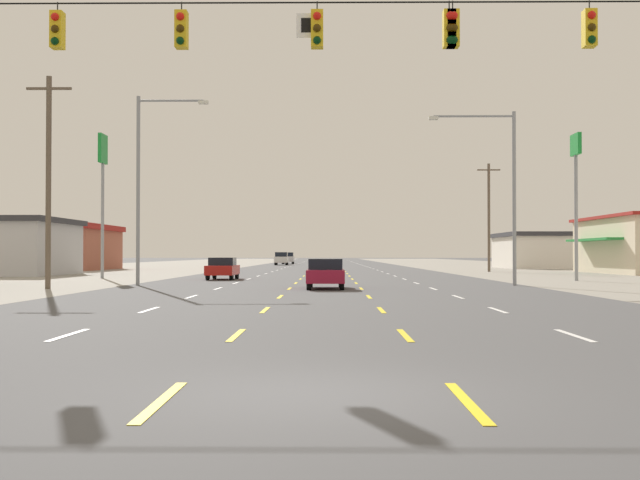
% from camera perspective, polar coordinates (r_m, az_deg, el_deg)
% --- Properties ---
extents(ground_plane, '(572.00, 572.00, 0.00)m').
position_cam_1_polar(ground_plane, '(75.73, 0.50, -2.28)').
color(ground_plane, '#4C4C4F').
extents(lot_apron_left, '(28.00, 440.00, 0.01)m').
position_cam_1_polar(lot_apron_left, '(79.73, -17.59, -2.17)').
color(lot_apron_left, gray).
rests_on(lot_apron_left, ground).
extents(lot_apron_right, '(28.00, 440.00, 0.01)m').
position_cam_1_polar(lot_apron_right, '(79.62, 18.63, -2.17)').
color(lot_apron_right, gray).
rests_on(lot_apron_right, ground).
extents(lane_markings, '(10.64, 227.60, 0.01)m').
position_cam_1_polar(lane_markings, '(114.23, 0.55, -1.85)').
color(lane_markings, white).
rests_on(lane_markings, ground).
extents(signal_span_wire, '(27.04, 0.53, 8.77)m').
position_cam_1_polar(signal_span_wire, '(20.21, 0.57, 9.65)').
color(signal_span_wire, brown).
rests_on(signal_span_wire, ground).
extents(sedan_center_turn_nearest, '(1.80, 4.50, 1.46)m').
position_cam_1_polar(sedan_center_turn_nearest, '(39.27, 0.39, -2.37)').
color(sedan_center_turn_nearest, maroon).
rests_on(sedan_center_turn_nearest, ground).
extents(sedan_far_left_near, '(1.80, 4.50, 1.46)m').
position_cam_1_polar(sedan_far_left_near, '(53.99, -6.91, -1.99)').
color(sedan_far_left_near, red).
rests_on(sedan_far_left_near, ground).
extents(suv_far_left_mid, '(1.98, 4.90, 1.98)m').
position_cam_1_polar(suv_far_left_mid, '(124.42, -2.75, -1.31)').
color(suv_far_left_mid, white).
rests_on(suv_far_left_mid, ground).
extents(suv_far_left_midfar, '(1.98, 4.90, 1.98)m').
position_cam_1_polar(suv_far_left_midfar, '(138.11, -2.28, -1.28)').
color(suv_far_left_midfar, silver).
rests_on(suv_far_left_midfar, ground).
extents(storefront_left_row_1, '(10.29, 11.70, 4.59)m').
position_cam_1_polar(storefront_left_row_1, '(70.22, -21.54, -0.42)').
color(storefront_left_row_1, '#B2B2B7').
rests_on(storefront_left_row_1, ground).
extents(storefront_left_row_2, '(13.82, 14.87, 4.85)m').
position_cam_1_polar(storefront_left_row_2, '(91.99, -18.90, -0.48)').
color(storefront_left_row_2, '#A35642').
rests_on(storefront_left_row_2, ground).
extents(storefront_right_row_2, '(13.59, 13.65, 4.25)m').
position_cam_1_polar(storefront_right_row_2, '(101.15, 16.40, -0.71)').
color(storefront_right_row_2, silver).
rests_on(storefront_right_row_2, ground).
extents(pole_sign_left_row_1, '(0.24, 1.65, 10.07)m').
position_cam_1_polar(pole_sign_left_row_1, '(58.39, -15.13, 4.65)').
color(pole_sign_left_row_1, gray).
rests_on(pole_sign_left_row_1, ground).
extents(pole_sign_right_row_1, '(0.24, 1.66, 9.31)m').
position_cam_1_polar(pole_sign_right_row_1, '(53.52, 17.67, 4.41)').
color(pole_sign_right_row_1, gray).
rests_on(pole_sign_right_row_1, ground).
extents(streetlight_left_row_0, '(3.89, 0.26, 10.25)m').
position_cam_1_polar(streetlight_left_row_0, '(44.64, -12.30, 4.40)').
color(streetlight_left_row_0, gray).
rests_on(streetlight_left_row_0, ground).
extents(streetlight_right_row_0, '(4.70, 0.26, 9.38)m').
position_cam_1_polar(streetlight_right_row_0, '(44.50, 12.93, 3.96)').
color(streetlight_right_row_0, gray).
rests_on(streetlight_right_row_0, ground).
extents(utility_pole_left_row_0, '(2.20, 0.26, 10.34)m').
position_cam_1_polar(utility_pole_left_row_0, '(41.28, -18.67, 4.16)').
color(utility_pole_left_row_0, brown).
rests_on(utility_pole_left_row_0, ground).
extents(utility_pole_right_row_1, '(2.20, 0.26, 10.36)m').
position_cam_1_polar(utility_pole_right_row_1, '(78.66, 11.87, 1.70)').
color(utility_pole_right_row_1, brown).
rests_on(utility_pole_right_row_1, ground).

